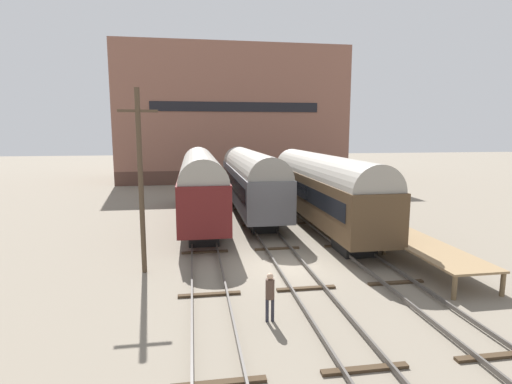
% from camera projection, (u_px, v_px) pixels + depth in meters
% --- Properties ---
extents(ground_plane, '(200.00, 200.00, 0.00)m').
position_uv_depth(ground_plane, '(289.00, 266.00, 20.18)').
color(ground_plane, slate).
extents(track_left, '(2.60, 60.00, 0.26)m').
position_uv_depth(track_left, '(207.00, 268.00, 19.51)').
color(track_left, '#4C4742').
rests_on(track_left, ground).
extents(track_middle, '(2.60, 60.00, 0.26)m').
position_uv_depth(track_middle, '(290.00, 264.00, 20.16)').
color(track_middle, '#4C4742').
rests_on(track_middle, ground).
extents(track_right, '(2.60, 60.00, 0.26)m').
position_uv_depth(track_right, '(367.00, 260.00, 20.81)').
color(track_right, '#4C4742').
rests_on(track_right, ground).
extents(train_car_grey, '(3.12, 18.31, 5.22)m').
position_uv_depth(train_car_grey, '(250.00, 178.00, 33.14)').
color(train_car_grey, black).
rests_on(train_car_grey, ground).
extents(train_car_maroon, '(3.04, 17.73, 5.31)m').
position_uv_depth(train_car_maroon, '(201.00, 182.00, 29.84)').
color(train_car_maroon, black).
rests_on(train_car_maroon, ground).
extents(train_car_brown, '(3.03, 17.73, 5.21)m').
position_uv_depth(train_car_brown, '(322.00, 187.00, 27.78)').
color(train_car_brown, black).
rests_on(train_car_brown, ground).
extents(station_platform, '(2.50, 12.39, 1.11)m').
position_uv_depth(station_platform, '(403.00, 236.00, 22.13)').
color(station_platform, '#8C704C').
rests_on(station_platform, ground).
extents(bench, '(1.40, 0.40, 0.91)m').
position_uv_depth(bench, '(382.00, 217.00, 24.29)').
color(bench, brown).
rests_on(bench, station_platform).
extents(person_worker, '(0.32, 0.32, 1.82)m').
position_uv_depth(person_worker, '(270.00, 292.00, 14.20)').
color(person_worker, '#282833').
rests_on(person_worker, ground).
extents(utility_pole, '(1.80, 0.24, 8.75)m').
position_uv_depth(utility_pole, '(141.00, 179.00, 18.70)').
color(utility_pole, '#473828').
rests_on(utility_pole, ground).
extents(warehouse_building, '(30.52, 14.06, 17.90)m').
position_uv_depth(warehouse_building, '(231.00, 116.00, 57.48)').
color(warehouse_building, '#4F342A').
rests_on(warehouse_building, ground).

